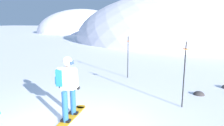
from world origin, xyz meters
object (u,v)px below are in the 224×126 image
(snowboarder_main, at_px, (67,86))
(rock_dark, at_px, (199,95))
(piste_marker_near, at_px, (184,70))
(piste_marker_far, at_px, (128,54))

(snowboarder_main, height_order, rock_dark, snowboarder_main)
(piste_marker_near, bearing_deg, piste_marker_far, 131.76)
(piste_marker_far, bearing_deg, piste_marker_near, -48.24)
(rock_dark, bearing_deg, snowboarder_main, -137.20)
(piste_marker_far, xyz_separation_m, rock_dark, (3.08, -1.47, -1.14))
(piste_marker_near, distance_m, rock_dark, 1.88)
(snowboarder_main, bearing_deg, piste_marker_near, 32.54)
(snowboarder_main, xyz_separation_m, rock_dark, (3.46, 3.20, -0.92))
(piste_marker_far, bearing_deg, snowboarder_main, -94.70)
(piste_marker_far, height_order, rock_dark, piste_marker_far)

